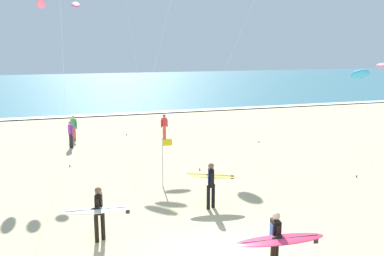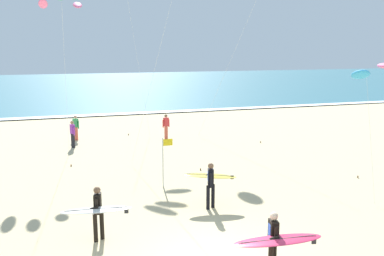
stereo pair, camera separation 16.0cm
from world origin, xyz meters
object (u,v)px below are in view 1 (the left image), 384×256
surfer_lead (211,179)px  bystander_purple_top (71,134)px  surfer_third (98,210)px  bystander_red_top (164,126)px  surfer_trailing (277,239)px  bystander_green_top (74,128)px  kite_arc_emerald_low (58,3)px  lifeguard_flag (164,157)px

surfer_lead → bystander_purple_top: bearing=112.7°
surfer_third → bystander_red_top: bearing=68.2°
surfer_lead → surfer_third: (-4.17, -1.72, -0.00)m
surfer_lead → bystander_red_top: surfer_lead is taller
surfer_trailing → surfer_third: bearing=141.1°
bystander_green_top → bystander_red_top: 5.68m
surfer_third → bystander_purple_top: surfer_third is taller
kite_arc_emerald_low → surfer_third: bearing=-86.5°
surfer_third → bystander_red_top: surfer_third is taller
lifeguard_flag → bystander_green_top: bearing=107.6°
surfer_third → lifeguard_flag: size_ratio=1.01×
kite_arc_emerald_low → bystander_green_top: 8.02m
surfer_lead → surfer_trailing: size_ratio=0.89×
bystander_purple_top → surfer_lead: bearing=-67.3°
surfer_lead → surfer_third: 4.51m
surfer_trailing → bystander_green_top: bearing=103.4°
surfer_third → kite_arc_emerald_low: 13.26m
surfer_trailing → bystander_purple_top: 16.64m
bystander_green_top → kite_arc_emerald_low: bearing=-98.2°
bystander_purple_top → bystander_red_top: size_ratio=1.00×
surfer_trailing → bystander_green_top: 18.49m
surfer_lead → kite_arc_emerald_low: size_ratio=0.24×
bystander_red_top → lifeguard_flag: bearing=-104.1°
surfer_trailing → lifeguard_flag: (-1.01, 7.70, 0.22)m
surfer_lead → kite_arc_emerald_low: (-4.85, 9.53, 6.99)m
kite_arc_emerald_low → bystander_purple_top: (0.26, 1.46, -7.22)m
bystander_purple_top → bystander_red_top: bearing=6.7°
surfer_lead → surfer_trailing: same height
surfer_lead → bystander_red_top: size_ratio=1.28×
bystander_purple_top → bystander_green_top: bearing=83.1°
surfer_third → bystander_red_top: 14.42m
bystander_red_top → surfer_lead: bearing=-95.8°
surfer_third → lifeguard_flag: (3.09, 4.40, 0.22)m
bystander_green_top → lifeguard_flag: 10.81m
surfer_trailing → bystander_purple_top: bearing=105.8°
kite_arc_emerald_low → bystander_purple_top: 7.37m
surfer_trailing → surfer_third: 5.26m
bystander_purple_top → bystander_red_top: same height
surfer_lead → surfer_trailing: bearing=-90.9°
bystander_green_top → surfer_third: bearing=-89.3°
bystander_purple_top → lifeguard_flag: bearing=-67.1°
bystander_green_top → bystander_red_top: size_ratio=1.00×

